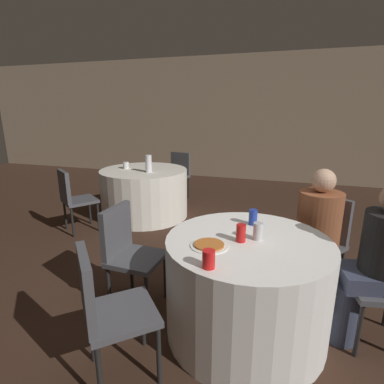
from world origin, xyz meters
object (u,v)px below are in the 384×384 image
(table_far, at_px, (145,193))
(person_black_shirt, at_px, (372,267))
(chair_near_southwest, at_px, (105,305))
(pizza_plate_near, at_px, (209,245))
(person_floral_shirt, at_px, (314,231))
(chair_near_west, at_px, (127,247))
(bottle_far, at_px, (149,164))
(table_near, at_px, (246,286))
(soda_can_red, at_px, (241,233))
(chair_near_northeast, at_px, (322,234))
(chair_far_southwest, at_px, (73,195))
(soda_can_blue, at_px, (253,217))
(soda_can_silver, at_px, (258,231))
(chair_far_north, at_px, (178,171))

(table_far, distance_m, person_black_shirt, 3.28)
(chair_near_southwest, height_order, pizza_plate_near, chair_near_southwest)
(table_far, distance_m, person_floral_shirt, 2.71)
(chair_near_west, distance_m, bottle_far, 2.02)
(table_near, bearing_deg, person_black_shirt, 10.68)
(chair_near_southwest, bearing_deg, soda_can_red, 90.03)
(table_near, height_order, chair_near_northeast, chair_near_northeast)
(table_far, bearing_deg, person_black_shirt, -35.82)
(table_far, bearing_deg, bottle_far, -43.60)
(chair_far_southwest, distance_m, bottle_far, 1.11)
(chair_near_west, xyz_separation_m, chair_near_northeast, (1.56, 0.77, 0.00))
(person_floral_shirt, height_order, pizza_plate_near, person_floral_shirt)
(table_far, relative_size, pizza_plate_near, 5.20)
(table_near, distance_m, person_floral_shirt, 0.86)
(soda_can_red, bearing_deg, chair_near_northeast, 54.09)
(person_black_shirt, bearing_deg, soda_can_red, 92.27)
(chair_near_northeast, height_order, soda_can_blue, soda_can_blue)
(soda_can_silver, relative_size, bottle_far, 0.49)
(chair_far_north, distance_m, chair_far_southwest, 2.07)
(chair_near_west, relative_size, person_black_shirt, 0.74)
(chair_near_northeast, bearing_deg, chair_near_west, 61.37)
(chair_near_west, bearing_deg, pizza_plate_near, 75.87)
(person_floral_shirt, height_order, soda_can_blue, person_floral_shirt)
(chair_near_southwest, relative_size, person_black_shirt, 0.74)
(table_near, xyz_separation_m, chair_near_southwest, (-0.73, -0.67, 0.15))
(chair_near_northeast, height_order, chair_far_north, same)
(table_far, distance_m, pizza_plate_near, 2.79)
(table_near, xyz_separation_m, person_floral_shirt, (0.48, 0.68, 0.22))
(table_far, distance_m, soda_can_silver, 2.82)
(pizza_plate_near, bearing_deg, chair_far_southwest, 148.07)
(chair_near_northeast, height_order, soda_can_red, soda_can_red)
(chair_near_west, bearing_deg, soda_can_red, 87.13)
(chair_far_north, relative_size, soda_can_silver, 7.00)
(table_near, relative_size, person_black_shirt, 1.00)
(soda_can_red, xyz_separation_m, soda_can_silver, (0.11, 0.07, 0.00))
(chair_far_north, bearing_deg, table_far, 90.00)
(soda_can_red, relative_size, bottle_far, 0.49)
(table_far, distance_m, chair_near_west, 2.20)
(soda_can_red, bearing_deg, bottle_far, 129.71)
(pizza_plate_near, bearing_deg, table_near, 37.67)
(chair_near_southwest, bearing_deg, soda_can_blue, 100.68)
(pizza_plate_near, bearing_deg, soda_can_silver, 34.87)
(chair_near_southwest, bearing_deg, person_black_shirt, 75.53)
(chair_near_northeast, distance_m, soda_can_red, 1.09)
(chair_near_northeast, xyz_separation_m, soda_can_blue, (-0.58, -0.51, 0.28))
(chair_near_west, height_order, pizza_plate_near, chair_near_west)
(person_black_shirt, bearing_deg, chair_near_northeast, 9.78)
(table_near, bearing_deg, chair_near_northeast, 54.90)
(chair_near_southwest, distance_m, soda_can_red, 0.96)
(pizza_plate_near, distance_m, soda_can_blue, 0.53)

